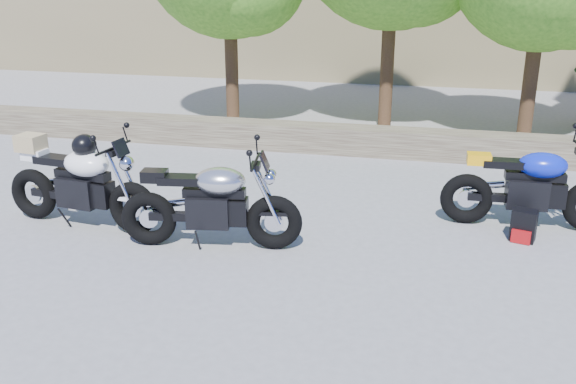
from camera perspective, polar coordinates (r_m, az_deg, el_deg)
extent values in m
plane|color=slate|center=(7.20, -3.40, -8.11)|extent=(90.00, 90.00, 0.00)
cube|color=#483C30|center=(12.15, 3.93, 4.74)|extent=(22.00, 0.55, 0.50)
cylinder|color=#382314|center=(14.12, -5.06, 12.00)|extent=(0.28, 0.28, 3.02)
cylinder|color=#382314|center=(13.85, 8.88, 12.40)|extent=(0.28, 0.28, 3.36)
cylinder|color=#382314|center=(13.35, 20.84, 10.16)|extent=(0.28, 0.28, 2.91)
torus|color=black|center=(7.90, -1.24, -2.72)|extent=(0.72, 0.28, 0.70)
torus|color=black|center=(8.20, -12.24, -2.32)|extent=(0.72, 0.28, 0.70)
cylinder|color=silver|center=(7.90, -1.24, -2.72)|extent=(0.24, 0.08, 0.24)
cylinder|color=silver|center=(8.20, -12.24, -2.32)|extent=(0.24, 0.08, 0.24)
cube|color=black|center=(7.97, -7.04, -1.65)|extent=(0.57, 0.40, 0.39)
cube|color=black|center=(7.87, -6.56, -0.04)|extent=(0.78, 0.29, 0.11)
ellipsoid|color=#BCBDC1|center=(7.81, -6.06, 1.01)|extent=(0.68, 0.51, 0.33)
cube|color=black|center=(7.91, -9.48, 1.09)|extent=(0.58, 0.32, 0.10)
cube|color=black|center=(7.98, -11.78, 1.44)|extent=(0.33, 0.26, 0.14)
cylinder|color=black|center=(7.66, -2.91, 2.71)|extent=(0.14, 0.72, 0.03)
sphere|color=silver|center=(7.70, -1.59, 1.36)|extent=(0.20, 0.20, 0.20)
torus|color=black|center=(8.57, -13.57, -1.41)|extent=(0.73, 0.27, 0.71)
torus|color=black|center=(9.53, -21.66, -0.15)|extent=(0.73, 0.27, 0.71)
cylinder|color=silver|center=(8.57, -13.57, -1.41)|extent=(0.25, 0.07, 0.25)
cylinder|color=silver|center=(9.53, -21.66, -0.15)|extent=(0.25, 0.07, 0.25)
cube|color=black|center=(8.99, -18.03, 0.07)|extent=(0.57, 0.40, 0.40)
cube|color=black|center=(8.87, -17.80, 1.51)|extent=(0.80, 0.27, 0.11)
ellipsoid|color=white|center=(8.78, -17.50, 2.43)|extent=(0.69, 0.51, 0.34)
cube|color=black|center=(9.08, -19.96, 2.70)|extent=(0.58, 0.31, 0.10)
cube|color=white|center=(9.29, -21.58, 3.14)|extent=(0.34, 0.26, 0.14)
cylinder|color=black|center=(8.45, -15.26, 3.81)|extent=(0.13, 0.73, 0.04)
sphere|color=silver|center=(8.40, -14.15, 2.47)|extent=(0.20, 0.20, 0.20)
ellipsoid|color=black|center=(8.72, -17.66, 3.97)|extent=(0.35, 0.36, 0.30)
cube|color=tan|center=(9.28, -21.91, 4.09)|extent=(0.37, 0.33, 0.22)
torus|color=black|center=(9.02, 15.57, -0.57)|extent=(0.71, 0.21, 0.70)
cylinder|color=silver|center=(9.02, 15.57, -0.57)|extent=(0.24, 0.05, 0.24)
cube|color=black|center=(9.08, 20.46, -0.08)|extent=(0.54, 0.35, 0.39)
cube|color=black|center=(9.02, 21.11, 1.33)|extent=(0.77, 0.21, 0.11)
ellipsoid|color=#0C1FC1|center=(9.00, 21.71, 2.23)|extent=(0.65, 0.45, 0.33)
cube|color=black|center=(8.91, 18.68, 2.44)|extent=(0.56, 0.27, 0.10)
cube|color=#FDAF0D|center=(8.86, 16.61, 2.85)|extent=(0.32, 0.23, 0.14)
cube|color=black|center=(8.72, 20.22, -2.80)|extent=(0.35, 0.29, 0.41)
cube|color=#A20D10|center=(8.64, 19.99, -3.78)|extent=(0.24, 0.11, 0.17)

